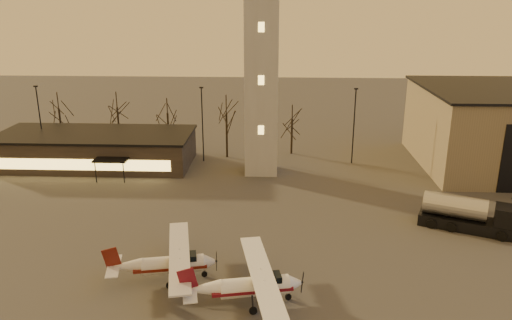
{
  "coord_description": "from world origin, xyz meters",
  "views": [
    {
      "loc": [
        2.03,
        -30.13,
        21.1
      ],
      "look_at": [
        0.08,
        13.0,
        7.07
      ],
      "focal_mm": 35.0,
      "sensor_mm": 36.0,
      "label": 1
    }
  ],
  "objects_px": {
    "cessna_front": "(257,289)",
    "cessna_rear": "(175,267)",
    "control_tower": "(262,41)",
    "fuel_truck": "(467,217)",
    "terminal": "(96,149)"
  },
  "relations": [
    {
      "from": "cessna_front",
      "to": "fuel_truck",
      "type": "distance_m",
      "value": 23.51
    },
    {
      "from": "control_tower",
      "to": "terminal",
      "type": "distance_m",
      "value": 26.24
    },
    {
      "from": "control_tower",
      "to": "cessna_front",
      "type": "relative_size",
      "value": 2.72
    },
    {
      "from": "cessna_rear",
      "to": "terminal",
      "type": "bearing_deg",
      "value": 108.49
    },
    {
      "from": "cessna_front",
      "to": "cessna_rear",
      "type": "xyz_separation_m",
      "value": [
        -6.53,
        2.9,
        -0.04
      ]
    },
    {
      "from": "terminal",
      "to": "cessna_front",
      "type": "height_order",
      "value": "terminal"
    },
    {
      "from": "terminal",
      "to": "cessna_rear",
      "type": "height_order",
      "value": "terminal"
    },
    {
      "from": "cessna_rear",
      "to": "fuel_truck",
      "type": "height_order",
      "value": "fuel_truck"
    },
    {
      "from": "cessna_front",
      "to": "fuel_truck",
      "type": "bearing_deg",
      "value": 22.26
    },
    {
      "from": "cessna_front",
      "to": "terminal",
      "type": "bearing_deg",
      "value": 114.74
    },
    {
      "from": "cessna_rear",
      "to": "fuel_truck",
      "type": "relative_size",
      "value": 1.29
    },
    {
      "from": "control_tower",
      "to": "fuel_truck",
      "type": "height_order",
      "value": "control_tower"
    },
    {
      "from": "control_tower",
      "to": "terminal",
      "type": "xyz_separation_m",
      "value": [
        -21.99,
        1.98,
        -14.17
      ]
    },
    {
      "from": "cessna_front",
      "to": "fuel_truck",
      "type": "xyz_separation_m",
      "value": [
        19.53,
        13.08,
        0.15
      ]
    },
    {
      "from": "control_tower",
      "to": "cessna_front",
      "type": "height_order",
      "value": "control_tower"
    }
  ]
}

